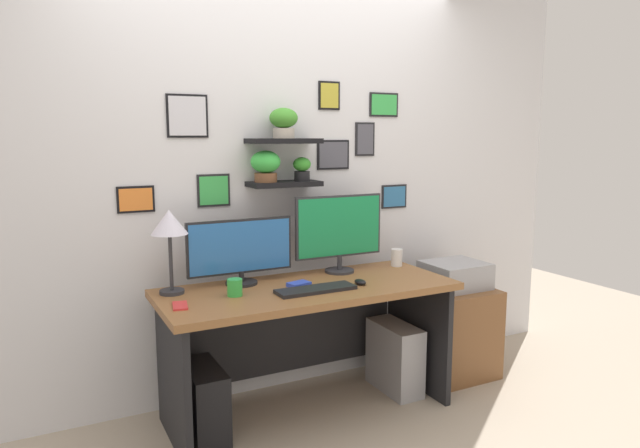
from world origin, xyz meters
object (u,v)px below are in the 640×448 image
cell_phone (180,306)px  drawer_cabinet (453,330)px  computer_tower_left (204,402)px  desk_lamp (169,228)px  computer_tower_right (395,357)px  keyboard (316,289)px  coffee_mug (235,287)px  monitor_right (339,230)px  water_cup (397,258)px  monitor_left (240,250)px  scissors_tray (299,284)px  desk (304,319)px  printer (455,275)px  computer_mouse (360,282)px

cell_phone → drawer_cabinet: (1.84, 0.14, -0.46)m
drawer_cabinet → computer_tower_left: bearing=-178.1°
desk_lamp → computer_tower_right: size_ratio=1.06×
keyboard → coffee_mug: bearing=164.4°
computer_tower_left → cell_phone: bearing=-146.6°
monitor_right → water_cup: 0.46m
monitor_right → cell_phone: size_ratio=4.14×
keyboard → computer_tower_right: (0.62, 0.14, -0.55)m
computer_tower_left → keyboard: bearing=-12.6°
computer_tower_right → monitor_right: bearing=146.3°
desk_lamp → cell_phone: bearing=-94.2°
monitor_left → water_cup: size_ratio=5.56×
monitor_left → drawer_cabinet: (1.43, -0.14, -0.65)m
monitor_right → computer_tower_left: monitor_right is taller
scissors_tray → water_cup: 0.79m
desk → computer_tower_right: desk is taller
water_cup → monitor_left: bearing=178.4°
printer → computer_mouse: bearing=-168.0°
desk_lamp → coffee_mug: 0.46m
monitor_right → computer_mouse: (-0.04, -0.32, -0.25)m
monitor_left → computer_mouse: (0.59, -0.32, -0.18)m
desk → scissors_tray: scissors_tray is taller
computer_mouse → computer_tower_right: (0.33, 0.13, -0.55)m
desk_lamp → printer: size_ratio=1.18×
monitor_right → desk: bearing=-152.9°
cell_phone → desk: bearing=19.8°
monitor_right → computer_mouse: 0.41m
monitor_left → water_cup: monitor_left is taller
scissors_tray → cell_phone: bearing=-173.4°
monitor_left → computer_tower_right: bearing=-11.9°
desk_lamp → coffee_mug: desk_lamp is taller
coffee_mug → scissors_tray: (0.38, 0.01, -0.03)m
scissors_tray → printer: scissors_tray is taller
monitor_right → drawer_cabinet: 1.08m
desk → keyboard: bearing=-93.3°
coffee_mug → printer: (1.54, 0.07, -0.12)m
desk → computer_mouse: bearing=-30.0°
desk → scissors_tray: size_ratio=13.77×
coffee_mug → drawer_cabinet: coffee_mug is taller
cell_phone → water_cup: bearing=20.4°
monitor_left → desk_lamp: desk_lamp is taller
monitor_right → coffee_mug: 0.80m
monitor_right → computer_tower_right: monitor_right is taller
monitor_left → coffee_mug: bearing=-117.2°
keyboard → desk_lamp: desk_lamp is taller
monitor_right → computer_tower_left: 1.25m
scissors_tray → printer: (1.16, 0.06, -0.09)m
computer_mouse → monitor_left: bearing=151.5°
monitor_right → computer_tower_left: (-0.92, -0.20, -0.82)m
water_cup → drawer_cabinet: size_ratio=0.19×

